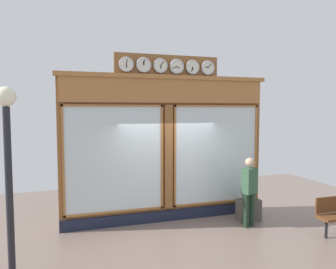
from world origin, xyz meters
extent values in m
cube|color=brown|center=(0.00, -0.15, 1.80)|extent=(5.30, 0.30, 3.60)
cube|color=#191E33|center=(0.00, 0.02, 0.14)|extent=(5.30, 0.08, 0.28)
cube|color=#A56936|center=(0.00, 0.04, 3.31)|extent=(5.19, 0.08, 0.59)
cube|color=#A56936|center=(0.00, 0.02, 3.65)|extent=(5.40, 0.20, 0.10)
cube|color=silver|center=(-1.35, 0.01, 1.66)|extent=(2.30, 0.02, 2.51)
cube|color=#A56936|center=(-1.35, 0.04, 2.94)|extent=(2.40, 0.04, 0.05)
cube|color=#A56936|center=(-1.35, 0.04, 0.37)|extent=(2.40, 0.04, 0.05)
cube|color=#A56936|center=(-2.52, 0.04, 1.66)|extent=(0.05, 0.04, 2.61)
cube|color=#A56936|center=(-0.18, 0.04, 1.66)|extent=(0.05, 0.04, 2.61)
cube|color=silver|center=(1.35, 0.01, 1.66)|extent=(2.30, 0.02, 2.51)
cube|color=#A56936|center=(1.35, 0.04, 2.94)|extent=(2.40, 0.04, 0.05)
cube|color=#A56936|center=(1.35, 0.04, 0.37)|extent=(2.40, 0.04, 0.05)
cube|color=#A56936|center=(2.52, 0.04, 1.66)|extent=(0.05, 0.04, 2.61)
cube|color=#A56936|center=(0.18, 0.04, 1.66)|extent=(0.05, 0.04, 2.61)
cube|color=brown|center=(0.00, 0.03, 1.66)|extent=(0.20, 0.10, 2.61)
cube|color=brown|center=(0.00, -0.02, 3.91)|extent=(2.67, 0.06, 0.56)
cylinder|color=silver|center=(-1.05, 0.06, 3.91)|extent=(0.30, 0.02, 0.30)
torus|color=silver|center=(-1.05, 0.06, 3.91)|extent=(0.37, 0.04, 0.37)
cube|color=black|center=(-1.01, 0.07, 3.92)|extent=(0.08, 0.01, 0.04)
cube|color=black|center=(-1.09, 0.07, 3.96)|extent=(0.09, 0.01, 0.10)
sphere|color=black|center=(-1.05, 0.08, 3.91)|extent=(0.02, 0.02, 0.02)
cylinder|color=silver|center=(-0.63, 0.06, 3.91)|extent=(0.30, 0.02, 0.30)
torus|color=silver|center=(-0.63, 0.06, 3.91)|extent=(0.36, 0.04, 0.36)
cube|color=black|center=(-0.63, 0.07, 3.87)|extent=(0.02, 0.01, 0.08)
cube|color=black|center=(-0.61, 0.07, 3.85)|extent=(0.05, 0.01, 0.12)
sphere|color=black|center=(-0.63, 0.08, 3.91)|extent=(0.02, 0.02, 0.02)
cylinder|color=silver|center=(-0.21, 0.06, 3.91)|extent=(0.30, 0.02, 0.30)
torus|color=silver|center=(-0.21, 0.06, 3.91)|extent=(0.37, 0.05, 0.37)
cube|color=black|center=(-0.24, 0.07, 3.89)|extent=(0.08, 0.01, 0.06)
cube|color=black|center=(-0.15, 0.07, 3.88)|extent=(0.12, 0.01, 0.06)
sphere|color=black|center=(-0.21, 0.08, 3.91)|extent=(0.02, 0.02, 0.02)
cylinder|color=silver|center=(0.21, 0.06, 3.91)|extent=(0.30, 0.02, 0.30)
torus|color=silver|center=(0.21, 0.06, 3.91)|extent=(0.36, 0.03, 0.36)
cube|color=black|center=(0.21, 0.07, 3.87)|extent=(0.03, 0.01, 0.08)
cube|color=black|center=(0.17, 0.07, 3.96)|extent=(0.08, 0.01, 0.11)
sphere|color=black|center=(0.21, 0.08, 3.91)|extent=(0.02, 0.02, 0.02)
cylinder|color=silver|center=(0.63, 0.06, 3.91)|extent=(0.30, 0.02, 0.30)
torus|color=silver|center=(0.63, 0.06, 3.91)|extent=(0.37, 0.05, 0.37)
cube|color=black|center=(0.64, 0.07, 3.95)|extent=(0.03, 0.01, 0.08)
cube|color=black|center=(0.62, 0.07, 3.97)|extent=(0.03, 0.01, 0.13)
sphere|color=black|center=(0.63, 0.08, 3.91)|extent=(0.02, 0.02, 0.02)
cylinder|color=silver|center=(1.05, 0.06, 3.91)|extent=(0.30, 0.02, 0.30)
torus|color=silver|center=(1.05, 0.06, 3.91)|extent=(0.36, 0.03, 0.36)
cube|color=black|center=(1.05, 0.07, 3.87)|extent=(0.03, 0.01, 0.08)
cube|color=black|center=(1.04, 0.07, 3.97)|extent=(0.03, 0.01, 0.13)
sphere|color=black|center=(1.05, 0.08, 3.91)|extent=(0.02, 0.02, 0.02)
cylinder|color=#1C2F21|center=(-1.66, 1.03, 0.41)|extent=(0.14, 0.14, 0.82)
cylinder|color=#1C2F21|center=(-1.84, 0.96, 0.41)|extent=(0.14, 0.14, 0.82)
cube|color=#33563D|center=(-1.75, 0.99, 1.13)|extent=(0.42, 0.34, 0.62)
sphere|color=tan|center=(-1.75, 0.99, 1.58)|extent=(0.22, 0.22, 0.22)
cylinder|color=black|center=(3.25, 2.73, 1.44)|extent=(0.10, 0.10, 2.88)
sphere|color=#F4EFCC|center=(3.25, 2.73, 3.02)|extent=(0.28, 0.28, 0.28)
cube|color=#4C4742|center=(-1.97, 0.61, 0.27)|extent=(0.56, 0.36, 0.55)
sphere|color=#285623|center=(-1.97, 0.61, 0.74)|extent=(0.38, 0.38, 0.38)
cylinder|color=black|center=(-2.99, 2.15, 0.23)|extent=(0.06, 0.06, 0.45)
camera|label=1|loc=(2.47, 7.73, 2.84)|focal=34.63mm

